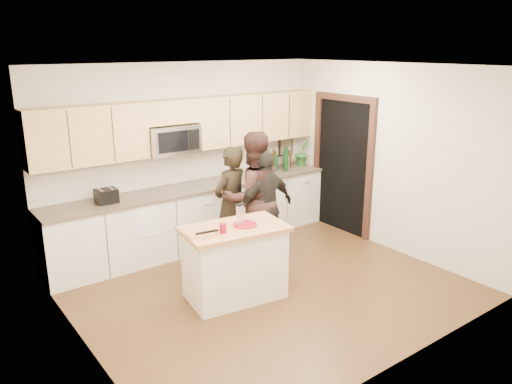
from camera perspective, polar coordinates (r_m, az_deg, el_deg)
floor at (r=6.41m, az=1.18°, el=-10.73°), size 4.50×4.50×0.00m
room_shell at (r=5.82m, az=1.28°, el=4.60°), size 4.52×4.02×2.71m
back_cabinetry at (r=7.52m, az=-6.72°, el=-2.72°), size 4.50×0.66×0.94m
upper_cabinetry at (r=7.33m, az=-7.43°, el=7.82°), size 4.50×0.33×0.75m
microwave at (r=7.17m, az=-9.63°, el=5.97°), size 0.76×0.41×0.40m
doorway at (r=8.07m, az=9.87°, el=3.55°), size 0.06×1.25×2.20m
framed_picture at (r=8.63m, az=3.40°, el=5.43°), size 0.30×0.03×0.38m
dish_towel at (r=6.85m, az=-12.90°, el=-2.04°), size 0.34×0.60×0.48m
island at (r=5.97m, az=-2.45°, el=-8.01°), size 1.29×0.86×0.90m
red_plate at (r=5.84m, az=-1.28°, el=-3.75°), size 0.28×0.28×0.02m
box_grater at (r=5.77m, az=-1.84°, el=-2.56°), size 0.09×0.06×0.26m
drink_glass at (r=5.61m, az=-3.80°, el=-4.15°), size 0.08×0.08×0.11m
cutting_board at (r=5.59m, az=-6.36°, el=-4.79°), size 0.32×0.22×0.02m
tongs at (r=5.59m, az=-5.62°, el=-4.57°), size 0.27×0.07×0.02m
knife at (r=5.48m, az=-5.53°, el=-5.08°), size 0.18×0.04×0.01m
toaster at (r=6.80m, az=-16.73°, el=-0.44°), size 0.27×0.22×0.19m
bottle_cluster at (r=8.30m, az=3.13°, el=3.80°), size 0.48×0.34×0.42m
orchid at (r=8.55m, az=5.30°, el=4.58°), size 0.30×0.27×0.47m
woman_left at (r=6.90m, az=-2.90°, el=-1.40°), size 0.67×0.53×1.63m
woman_center at (r=6.82m, az=-0.38°, el=-0.68°), size 1.02×0.88×1.84m
woman_right at (r=6.77m, az=1.05°, el=-1.79°), size 0.98×0.48×1.62m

